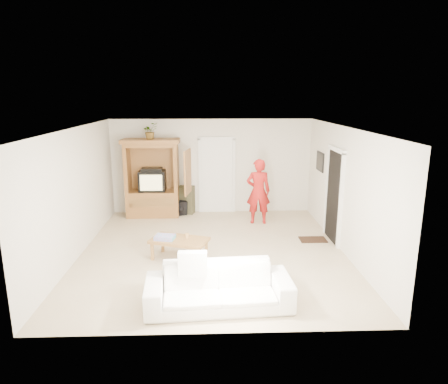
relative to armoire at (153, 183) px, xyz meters
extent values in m
plane|color=tan|center=(1.58, -2.66, -0.91)|extent=(6.00, 6.00, 0.00)
plane|color=white|center=(1.58, -2.66, 1.69)|extent=(6.00, 6.00, 0.00)
plane|color=silver|center=(1.58, 0.34, 0.39)|extent=(5.50, 0.00, 5.50)
plane|color=silver|center=(1.58, -5.66, 0.39)|extent=(5.50, 0.00, 5.50)
plane|color=silver|center=(-1.17, -2.66, 0.39)|extent=(0.00, 6.00, 6.00)
plane|color=silver|center=(4.33, -2.66, 0.39)|extent=(0.00, 6.00, 6.00)
cube|color=#99632F|center=(-0.02, -0.01, -0.56)|extent=(1.40, 0.60, 0.70)
cube|color=#99632F|center=(-0.67, -0.01, 0.39)|extent=(0.10, 0.60, 1.20)
cube|color=#99632F|center=(0.63, -0.01, 0.39)|extent=(0.10, 0.60, 1.20)
cube|color=#99632F|center=(-0.02, 0.26, 0.39)|extent=(1.40, 0.06, 1.20)
cube|color=#99632F|center=(-0.02, -0.01, 1.04)|extent=(1.40, 0.60, 0.10)
cube|color=#99632F|center=(-0.02, -0.01, 1.14)|extent=(1.52, 0.68, 0.10)
cube|color=#99632F|center=(0.96, -0.48, 0.39)|extent=(0.16, 0.67, 1.15)
cube|color=black|center=(-0.02, 0.02, 0.07)|extent=(0.70, 0.52, 0.55)
cube|color=tan|center=(-0.02, -0.25, 0.07)|extent=(0.58, 0.02, 0.42)
cube|color=black|center=(-0.02, -0.01, 0.38)|extent=(0.55, 0.35, 0.08)
cube|color=olive|center=(-0.02, -0.30, -0.46)|extent=(1.19, 0.03, 0.25)
cube|color=white|center=(1.73, 0.31, 0.11)|extent=(0.85, 0.05, 2.04)
cube|color=black|center=(4.30, -2.06, 0.11)|extent=(0.05, 0.90, 2.04)
cube|color=black|center=(4.31, -0.76, 0.69)|extent=(0.03, 0.60, 0.48)
cube|color=#382316|center=(3.88, -2.06, -0.90)|extent=(0.60, 0.40, 0.02)
imported|color=#4C7238|center=(-0.02, -0.03, 1.40)|extent=(0.51, 0.50, 0.43)
imported|color=#AA1816|center=(2.76, -0.76, -0.07)|extent=(0.63, 0.42, 1.68)
imported|color=white|center=(1.65, -4.92, -0.58)|extent=(2.31, 1.04, 0.66)
cube|color=olive|center=(0.90, -3.01, -0.52)|extent=(1.27, 0.96, 0.06)
cube|color=olive|center=(0.36, -3.07, -0.73)|extent=(0.08, 0.08, 0.36)
cube|color=olive|center=(0.52, -2.63, -0.73)|extent=(0.08, 0.08, 0.36)
cube|color=olive|center=(1.29, -3.40, -0.73)|extent=(0.08, 0.08, 0.36)
cube|color=olive|center=(1.45, -2.96, -0.73)|extent=(0.08, 0.08, 0.36)
cube|color=#CD44A0|center=(0.62, -3.01, -0.45)|extent=(0.43, 0.35, 0.08)
cylinder|color=tan|center=(1.06, -2.96, -0.44)|extent=(0.08, 0.08, 0.10)
camera|label=1|loc=(1.53, -10.59, 2.33)|focal=32.00mm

